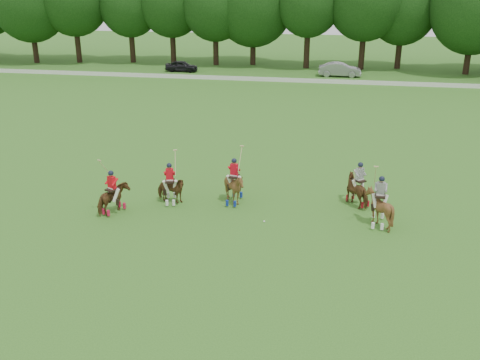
% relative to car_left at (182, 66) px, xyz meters
% --- Properties ---
extents(ground, '(180.00, 180.00, 0.00)m').
position_rel_car_left_xyz_m(ground, '(14.46, -42.50, -0.65)').
color(ground, '#2F621C').
rests_on(ground, ground).
extents(boundary_rail, '(120.00, 0.10, 0.44)m').
position_rel_car_left_xyz_m(boundary_rail, '(14.46, -4.50, -0.43)').
color(boundary_rail, white).
rests_on(boundary_rail, ground).
extents(car_left, '(3.85, 1.57, 1.31)m').
position_rel_car_left_xyz_m(car_left, '(0.00, 0.00, 0.00)').
color(car_left, black).
rests_on(car_left, ground).
extents(car_mid, '(4.77, 1.70, 1.57)m').
position_rel_car_left_xyz_m(car_mid, '(18.59, 0.00, 0.13)').
color(car_mid, gray).
rests_on(car_mid, ground).
extents(polo_red_a, '(1.35, 1.83, 2.68)m').
position_rel_car_left_xyz_m(polo_red_a, '(8.38, -40.11, 0.10)').
color(polo_red_a, '#4B2C14').
rests_on(polo_red_a, ground).
extents(polo_red_b, '(1.59, 1.45, 2.64)m').
position_rel_car_left_xyz_m(polo_red_b, '(10.69, -38.47, 0.07)').
color(polo_red_b, '#4B2C14').
rests_on(polo_red_b, ground).
extents(polo_red_c, '(1.43, 1.58, 2.88)m').
position_rel_car_left_xyz_m(polo_red_c, '(13.80, -37.89, 0.19)').
color(polo_red_c, '#4B2C14').
rests_on(polo_red_c, ground).
extents(polo_stripe_a, '(1.76, 1.86, 2.21)m').
position_rel_car_left_xyz_m(polo_stripe_a, '(19.84, -37.00, 0.14)').
color(polo_stripe_a, '#4B2C14').
rests_on(polo_stripe_a, ground).
extents(polo_stripe_b, '(1.43, 1.59, 2.90)m').
position_rel_car_left_xyz_m(polo_stripe_b, '(20.70, -39.19, 0.20)').
color(polo_stripe_b, '#4B2C14').
rests_on(polo_stripe_b, ground).
extents(polo_ball, '(0.09, 0.09, 0.09)m').
position_rel_car_left_xyz_m(polo_ball, '(15.59, -39.87, -0.61)').
color(polo_ball, white).
rests_on(polo_ball, ground).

